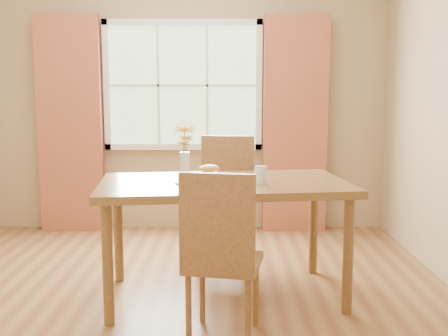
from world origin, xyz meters
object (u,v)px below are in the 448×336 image
dining_table (224,193)px  flower_vase (185,146)px  chair_near (221,250)px  croissant_sandwich (209,173)px  water_glass (261,175)px  chair_far (226,195)px

dining_table → flower_vase: (-0.28, 0.18, 0.31)m
chair_near → croissant_sandwich: (-0.08, 0.61, 0.34)m
water_glass → flower_vase: bearing=152.0°
chair_near → croissant_sandwich: size_ratio=5.71×
dining_table → chair_far: bearing=82.1°
chair_near → water_glass: size_ratio=8.36×
chair_near → chair_far: 1.42m
dining_table → chair_far: 0.73m
dining_table → water_glass: 0.30m
chair_far → water_glass: size_ratio=8.92×
water_glass → croissant_sandwich: bearing=179.1°
water_glass → chair_near: bearing=-113.5°
chair_near → chair_far: size_ratio=0.94×
chair_near → chair_far: chair_far is taller
chair_far → flower_vase: (-0.30, -0.53, 0.46)m
chair_far → water_glass: (0.23, -0.81, 0.29)m
chair_far → croissant_sandwich: bearing=-89.1°
chair_near → dining_table: bearing=99.4°
chair_near → flower_vase: bearing=117.4°
dining_table → croissant_sandwich: (-0.10, -0.10, 0.16)m
croissant_sandwich → chair_far: bearing=59.6°
chair_near → water_glass: (0.26, 0.60, 0.33)m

